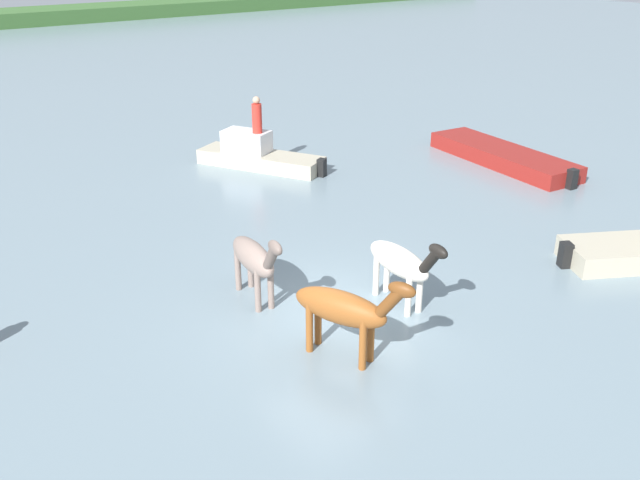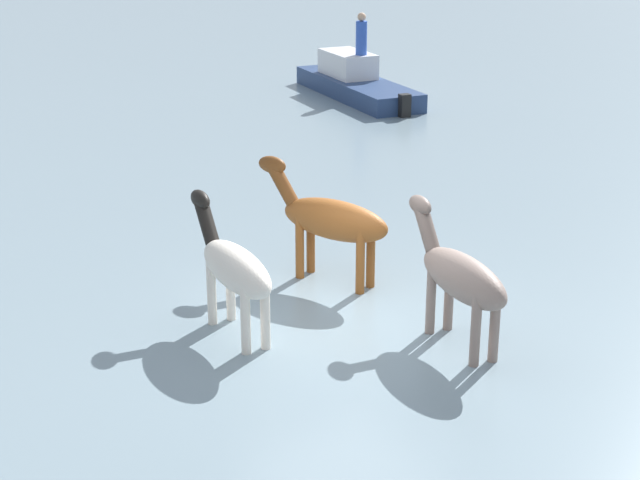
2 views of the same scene
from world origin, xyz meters
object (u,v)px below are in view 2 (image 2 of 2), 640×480
object	(u,v)px
horse_pinto_flank	(330,219)
horse_chestnut_trailing	(460,276)
boat_tender_starboard	(356,85)
horse_dark_mare	(234,267)
person_boatman_standing	(361,35)

from	to	relation	value
horse_pinto_flank	horse_chestnut_trailing	world-z (taller)	horse_pinto_flank
horse_chestnut_trailing	boat_tender_starboard	xyz separation A→B (m)	(-8.50, -13.84, -0.66)
horse_dark_mare	boat_tender_starboard	distance (m)	16.05
boat_tender_starboard	person_boatman_standing	xyz separation A→B (m)	(-0.09, 0.12, 1.44)
horse_pinto_flank	horse_chestnut_trailing	size ratio (longest dim) A/B	1.01
horse_chestnut_trailing	boat_tender_starboard	size ratio (longest dim) A/B	0.40
horse_pinto_flank	person_boatman_standing	distance (m)	14.01
horse_dark_mare	person_boatman_standing	xyz separation A→B (m)	(-10.88, -11.75, 0.79)
boat_tender_starboard	person_boatman_standing	size ratio (longest dim) A/B	4.79
horse_dark_mare	horse_chestnut_trailing	bearing A→B (deg)	-126.50
horse_chestnut_trailing	boat_tender_starboard	world-z (taller)	horse_chestnut_trailing
boat_tender_starboard	horse_pinto_flank	bearing A→B (deg)	152.12
horse_dark_mare	horse_chestnut_trailing	world-z (taller)	horse_chestnut_trailing
horse_dark_mare	person_boatman_standing	distance (m)	16.03
horse_pinto_flank	boat_tender_starboard	size ratio (longest dim) A/B	0.41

